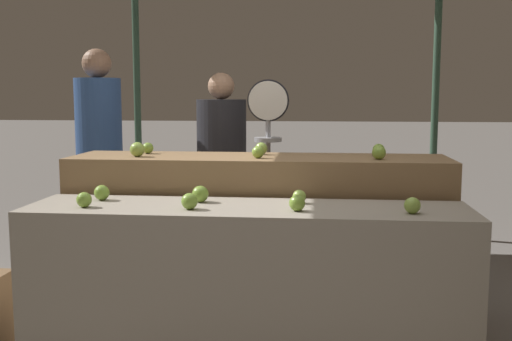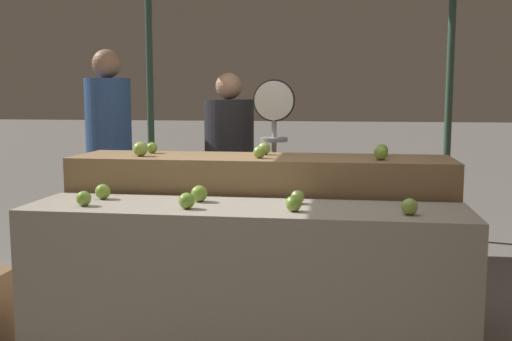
# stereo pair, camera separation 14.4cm
# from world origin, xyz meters

# --- Properties ---
(display_counter_front) EXTENTS (2.30, 0.55, 0.84)m
(display_counter_front) POSITION_xyz_m (0.00, 0.00, 0.42)
(display_counter_front) COLOR gray
(display_counter_front) RESTS_ON ground_plane
(display_counter_back) EXTENTS (2.30, 0.55, 1.04)m
(display_counter_back) POSITION_xyz_m (0.00, 0.60, 0.52)
(display_counter_back) COLOR olive
(display_counter_back) RESTS_ON ground_plane
(apple_front_0) EXTENTS (0.08, 0.08, 0.08)m
(apple_front_0) POSITION_xyz_m (-0.83, -0.11, 0.88)
(apple_front_0) COLOR #7AA338
(apple_front_0) RESTS_ON display_counter_front
(apple_front_1) EXTENTS (0.08, 0.08, 0.08)m
(apple_front_1) POSITION_xyz_m (-0.28, -0.11, 0.88)
(apple_front_1) COLOR #7AA338
(apple_front_1) RESTS_ON display_counter_front
(apple_front_2) EXTENTS (0.08, 0.08, 0.08)m
(apple_front_2) POSITION_xyz_m (0.26, -0.10, 0.88)
(apple_front_2) COLOR #7AA338
(apple_front_2) RESTS_ON display_counter_front
(apple_front_3) EXTENTS (0.08, 0.08, 0.08)m
(apple_front_3) POSITION_xyz_m (0.82, -0.10, 0.88)
(apple_front_3) COLOR #8EB247
(apple_front_3) RESTS_ON display_counter_front
(apple_front_4) EXTENTS (0.08, 0.08, 0.08)m
(apple_front_4) POSITION_xyz_m (-0.81, 0.10, 0.88)
(apple_front_4) COLOR #7AA338
(apple_front_4) RESTS_ON display_counter_front
(apple_front_5) EXTENTS (0.09, 0.09, 0.09)m
(apple_front_5) POSITION_xyz_m (-0.26, 0.10, 0.89)
(apple_front_5) COLOR #7AA338
(apple_front_5) RESTS_ON display_counter_front
(apple_front_6) EXTENTS (0.07, 0.07, 0.07)m
(apple_front_6) POSITION_xyz_m (0.27, 0.12, 0.88)
(apple_front_6) COLOR #8EB247
(apple_front_6) RESTS_ON display_counter_front
(apple_back_0) EXTENTS (0.09, 0.09, 0.09)m
(apple_back_0) POSITION_xyz_m (-0.73, 0.50, 1.09)
(apple_back_0) COLOR #8EB247
(apple_back_0) RESTS_ON display_counter_back
(apple_back_1) EXTENTS (0.07, 0.07, 0.07)m
(apple_back_1) POSITION_xyz_m (0.01, 0.49, 1.08)
(apple_back_1) COLOR #84AD3D
(apple_back_1) RESTS_ON display_counter_back
(apple_back_2) EXTENTS (0.08, 0.08, 0.08)m
(apple_back_2) POSITION_xyz_m (0.71, 0.49, 1.08)
(apple_back_2) COLOR #84AD3D
(apple_back_2) RESTS_ON display_counter_back
(apple_back_3) EXTENTS (0.07, 0.07, 0.07)m
(apple_back_3) POSITION_xyz_m (-0.72, 0.70, 1.08)
(apple_back_3) COLOR #7AA338
(apple_back_3) RESTS_ON display_counter_back
(apple_back_4) EXTENTS (0.08, 0.08, 0.08)m
(apple_back_4) POSITION_xyz_m (0.01, 0.71, 1.08)
(apple_back_4) COLOR #8EB247
(apple_back_4) RESTS_ON display_counter_back
(apple_back_5) EXTENTS (0.07, 0.07, 0.07)m
(apple_back_5) POSITION_xyz_m (0.73, 0.71, 1.08)
(apple_back_5) COLOR #7AA338
(apple_back_5) RESTS_ON display_counter_back
(produce_scale) EXTENTS (0.30, 0.20, 1.53)m
(produce_scale) POSITION_xyz_m (0.00, 1.30, 1.12)
(produce_scale) COLOR #99999E
(produce_scale) RESTS_ON ground_plane
(person_vendor_at_scale) EXTENTS (0.46, 0.46, 1.59)m
(person_vendor_at_scale) POSITION_xyz_m (-0.40, 1.64, 0.91)
(person_vendor_at_scale) COLOR #2D2D38
(person_vendor_at_scale) RESTS_ON ground_plane
(person_customer_left) EXTENTS (0.49, 0.49, 1.78)m
(person_customer_left) POSITION_xyz_m (-1.41, 1.69, 1.03)
(person_customer_left) COLOR #2D2D38
(person_customer_left) RESTS_ON ground_plane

